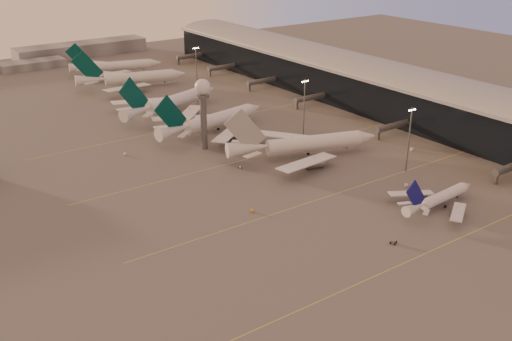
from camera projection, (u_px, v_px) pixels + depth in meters
ground at (424, 284)px, 156.58m from camera, size 700.00×700.00×0.00m
taxiway_markings at (356, 185)px, 214.71m from camera, size 180.00×185.25×0.02m
terminal at (395, 91)px, 292.92m from camera, size 57.00×362.00×23.04m
radar_tower at (203, 100)px, 241.43m from camera, size 6.40×6.40×31.10m
mast_b at (409, 137)px, 222.00m from camera, size 3.60×0.56×25.00m
mast_c at (304, 105)px, 260.71m from camera, size 3.60×0.56×25.00m
mast_d at (196, 67)px, 327.35m from camera, size 3.60×0.56×25.00m
distant_horizon at (44, 56)px, 401.08m from camera, size 165.00×37.50×9.00m
narrowbody_mid at (439, 200)px, 196.98m from camera, size 36.06×28.72×14.08m
widebody_white at (304, 148)px, 239.42m from camera, size 62.22×49.10×22.62m
greentail_a at (213, 124)px, 267.32m from camera, size 60.90×48.75×22.31m
greentail_b at (172, 105)px, 293.89m from camera, size 62.07×49.32×23.40m
greentail_c at (132, 80)px, 339.36m from camera, size 61.49×49.01×22.85m
greentail_d at (117, 68)px, 369.37m from camera, size 55.58×44.29×20.66m
gsv_tug_mid at (393, 242)px, 175.86m from camera, size 3.71×4.45×1.10m
gsv_truck_b at (407, 184)px, 213.28m from camera, size 6.06×2.84×2.36m
gsv_truck_c at (252, 209)px, 195.08m from camera, size 4.13×5.05×1.97m
gsv_catering_b at (413, 145)px, 246.51m from camera, size 5.94×3.95×4.48m
gsv_tug_far at (240, 167)px, 229.27m from camera, size 3.20×3.48×0.85m
gsv_truck_d at (125, 153)px, 242.37m from camera, size 1.94×4.93×1.98m
gsv_tug_hangar at (223, 118)px, 286.91m from camera, size 3.89×3.14×0.96m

